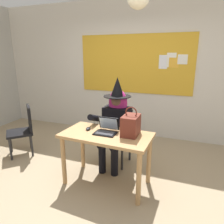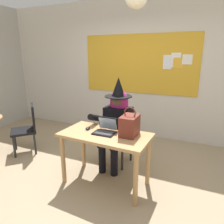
% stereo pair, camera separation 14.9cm
% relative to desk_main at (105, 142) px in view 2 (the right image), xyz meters
% --- Properties ---
extents(ground_plane, '(24.00, 24.00, 0.00)m').
position_rel_desk_main_xyz_m(ground_plane, '(-0.15, -0.05, -0.63)').
color(ground_plane, tan).
extents(wall_back_bulletin, '(6.59, 2.18, 2.85)m').
position_rel_desk_main_xyz_m(wall_back_bulletin, '(-0.15, 1.99, 0.81)').
color(wall_back_bulletin, silver).
rests_on(wall_back_bulletin, ground).
extents(desk_main, '(1.22, 0.67, 0.74)m').
position_rel_desk_main_xyz_m(desk_main, '(0.00, 0.00, 0.00)').
color(desk_main, tan).
rests_on(desk_main, ground).
extents(chair_at_desk, '(0.45, 0.45, 0.88)m').
position_rel_desk_main_xyz_m(chair_at_desk, '(-0.05, 0.67, -0.13)').
color(chair_at_desk, black).
rests_on(chair_at_desk, ground).
extents(person_costumed, '(0.60, 0.68, 1.42)m').
position_rel_desk_main_xyz_m(person_costumed, '(-0.06, 0.55, 0.15)').
color(person_costumed, black).
rests_on(person_costumed, ground).
extents(laptop, '(0.29, 0.27, 0.20)m').
position_rel_desk_main_xyz_m(laptop, '(-0.01, 0.04, 0.16)').
color(laptop, black).
rests_on(laptop, desk_main).
extents(computer_mouse, '(0.08, 0.11, 0.03)m').
position_rel_desk_main_xyz_m(computer_mouse, '(-0.29, 0.05, 0.13)').
color(computer_mouse, black).
rests_on(computer_mouse, desk_main).
extents(handbag, '(0.20, 0.30, 0.38)m').
position_rel_desk_main_xyz_m(handbag, '(0.31, 0.08, 0.25)').
color(handbag, maroon).
rests_on(handbag, desk_main).
extents(chair_spare_by_window, '(0.59, 0.59, 0.88)m').
position_rel_desk_main_xyz_m(chair_spare_by_window, '(-1.72, 0.32, -0.14)').
color(chair_spare_by_window, black).
rests_on(chair_spare_by_window, ground).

